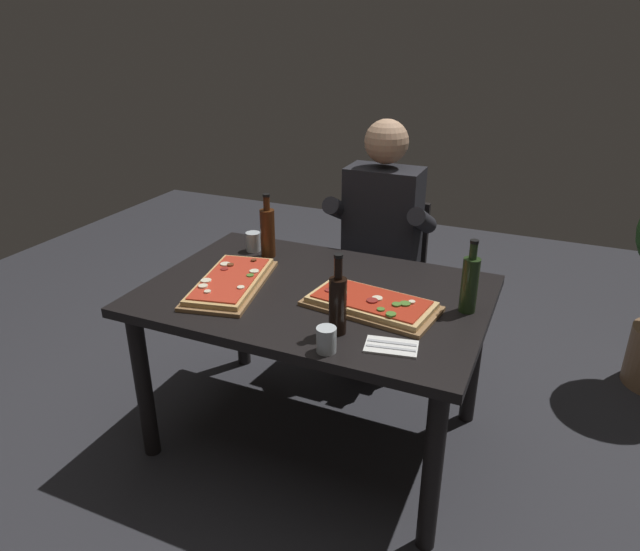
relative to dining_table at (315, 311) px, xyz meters
name	(u,v)px	position (x,y,z in m)	size (l,w,h in m)	color
ground_plane	(316,434)	(0.00, 0.00, -0.64)	(6.40, 6.40, 0.00)	#2D2D33
dining_table	(315,311)	(0.00, 0.00, 0.00)	(1.40, 0.96, 0.74)	black
pizza_rectangular_front	(371,303)	(0.26, -0.05, 0.12)	(0.54, 0.33, 0.05)	olive
pizza_rectangular_left	(231,282)	(-0.34, -0.10, 0.12)	(0.37, 0.58, 0.05)	olive
wine_bottle_dark	(338,303)	(0.21, -0.28, 0.21)	(0.06, 0.06, 0.30)	black
oil_bottle_amber	(470,283)	(0.61, 0.08, 0.21)	(0.07, 0.07, 0.29)	#233819
vinegar_bottle_green	(268,232)	(-0.36, 0.26, 0.22)	(0.07, 0.07, 0.30)	#47230F
tumbler_near_camera	(326,340)	(0.23, -0.41, 0.14)	(0.07, 0.07, 0.09)	silver
tumbler_far_side	(253,242)	(-0.46, 0.30, 0.14)	(0.07, 0.07, 0.09)	silver
napkin_cutlery_set	(391,347)	(0.42, -0.30, 0.10)	(0.20, 0.14, 0.01)	white
diner_chair	(384,272)	(0.04, 0.86, -0.16)	(0.44, 0.44, 0.87)	black
seated_diner	(380,236)	(0.04, 0.74, 0.10)	(0.53, 0.41, 1.33)	#23232D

